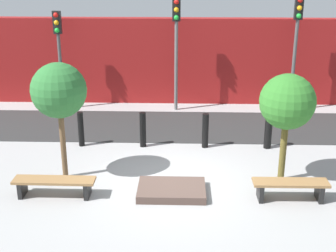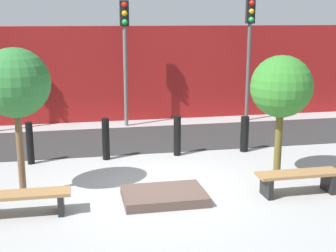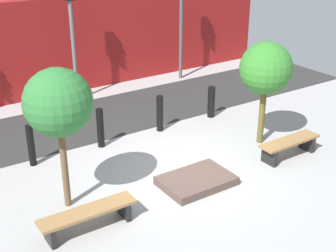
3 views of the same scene
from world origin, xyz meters
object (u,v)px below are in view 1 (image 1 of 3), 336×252
Objects in this scene: bollard_center at (205,131)px; bench_right at (290,187)px; traffic_light_west at (59,42)px; tree_behind_right_bench at (287,103)px; planter_bed at (172,190)px; traffic_light_mid_east at (297,34)px; bollard_far_left at (81,129)px; tree_behind_left_bench at (59,91)px; traffic_light_mid_west at (176,35)px; bench_left at (54,184)px; bollard_left at (143,130)px; bollard_right at (268,133)px.

bench_right is at bearing -60.00° from bollard_center.
traffic_light_west is (-5.01, 3.56, 1.91)m from bollard_center.
tree_behind_right_bench reaches higher than bench_right.
traffic_light_mid_east is at bearing 57.51° from planter_bed.
bollard_far_left is at bearing 158.83° from tree_behind_right_bench.
tree_behind_right_bench reaches higher than bollard_center.
bollard_far_left is at bearing -152.43° from traffic_light_mid_east.
tree_behind_left_bench is 2.84× the size of bollard_far_left.
planter_bed is 3.06m from bollard_center.
bollard_center is 0.26× the size of traffic_light_mid_west.
bench_left is at bearing -135.62° from traffic_light_mid_east.
bench_right is 1.66× the size of bollard_far_left.
bench_right is (5.38, 0.00, 0.01)m from bench_left.
planter_bed is 3.40m from tree_behind_right_bench.
bollard_right is (3.61, 0.00, -0.05)m from bollard_left.
tree_behind_right_bench is 2.59m from bollard_right.
bollard_far_left is at bearing 180.00° from bollard_center.
bench_left is 2.01× the size of bollard_right.
tree_behind_right_bench is 2.87× the size of bollard_right.
traffic_light_west is at bearing 144.63° from bollard_center.
bollard_center reaches higher than bollard_right.
bollard_far_left is (-5.40, 3.09, 0.19)m from bench_right.
planter_bed is (2.69, 0.20, -0.23)m from bench_left.
planter_bed is 1.53× the size of bollard_far_left.
bench_left is at bearing -169.42° from tree_behind_right_bench.
bench_right is at bearing -4.25° from planter_bed.
bench_left is 1.19× the size of planter_bed.
tree_behind_right_bench reaches higher than bench_left.
tree_behind_right_bench is 0.68× the size of traffic_light_mid_west.
bollard_left is at bearing 107.32° from planter_bed.
traffic_light_mid_east is at bearing 44.84° from bench_left.
traffic_light_west reaches higher than tree_behind_right_bench.
bollard_center reaches higher than bench_right.
bollard_far_left is at bearing 133.09° from planter_bed.
traffic_light_west reaches higher than planter_bed.
bollard_center reaches higher than bench_left.
planter_bed is at bearing -46.91° from bollard_far_left.
bollard_right is at bearing 0.00° from bollard_far_left.
traffic_light_mid_west is at bearing 90.00° from planter_bed.
bollard_right is 0.24× the size of traffic_light_mid_west.
planter_bed is at bearing -163.34° from tree_behind_right_bench.
bench_right is at bearing -29.83° from bollard_far_left.
bench_left is at bearing -150.17° from bollard_right.
bollard_far_left is 3.61m from bollard_center.
tree_behind_left_bench is (0.00, 1.00, 1.92)m from bench_left.
bollard_center is at bearing 72.68° from planter_bed.
bollard_right is at bearing 89.51° from tree_behind_right_bench.
tree_behind_right_bench is at bearing 0.00° from tree_behind_left_bench.
bollard_right is at bearing 46.91° from planter_bed.
bench_left is 5.73m from tree_behind_right_bench.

